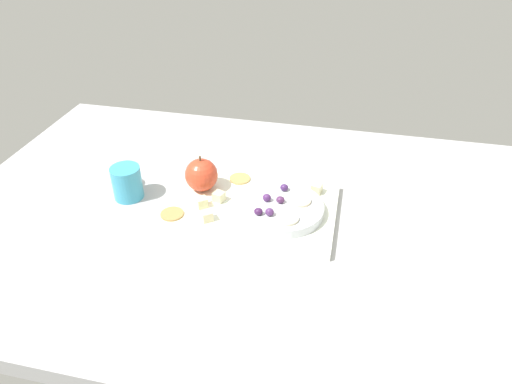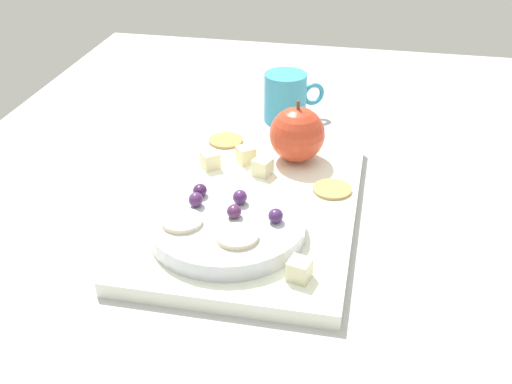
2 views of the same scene
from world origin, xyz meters
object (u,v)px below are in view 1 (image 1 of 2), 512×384
object	(u,v)px
platter	(249,207)
grape_3	(258,211)
cracker_0	(172,214)
cheese_cube_1	(207,216)
grape_1	(284,187)
cup	(128,182)
apple_whole	(201,175)
cheese_cube_0	(317,188)
cheese_cube_2	(219,197)
grape_2	(267,197)
apple_slice_1	(300,201)
grape_4	(270,212)
serving_dish	(282,209)
cheese_cube_3	(202,202)
cracker_1	(240,179)
apple_slice_0	(287,218)
grape_0	(281,199)

from	to	relation	value
platter	grape_3	bearing A→B (deg)	121.19
cracker_0	grape_3	xyz separation A→B (cm)	(-19.66, -1.59, 2.76)
cheese_cube_1	grape_1	xyz separation A→B (cm)	(-15.24, -12.11, 1.83)
platter	cup	bearing A→B (deg)	0.51
apple_whole	cheese_cube_0	xyz separation A→B (cm)	(-27.43, -4.41, -2.82)
apple_whole	platter	bearing A→B (deg)	163.03
cheese_cube_2	cup	xyz separation A→B (cm)	(22.91, 0.10, 1.04)
grape_2	apple_slice_1	world-z (taller)	grape_2
apple_whole	grape_4	xyz separation A→B (cm)	(-18.65, 9.71, -0.91)
apple_whole	cheese_cube_2	size ratio (longest dim) A/B	3.40
serving_dish	grape_2	xyz separation A→B (cm)	(3.71, -1.17, 1.98)
cup	apple_whole	bearing A→B (deg)	-166.83
cheese_cube_3	grape_4	size ratio (longest dim) A/B	1.21
cheese_cube_0	grape_2	world-z (taller)	grape_2
grape_1	cup	xyz separation A→B (cm)	(37.62, 4.55, -0.79)
platter	cheese_cube_0	world-z (taller)	cheese_cube_0
grape_4	cup	size ratio (longest dim) A/B	0.20
apple_whole	grape_2	xyz separation A→B (cm)	(-17.00, 4.15, -0.92)
cracker_1	apple_slice_0	size ratio (longest dim) A/B	1.08
cracker_0	grape_4	xyz separation A→B (cm)	(-22.11, -1.77, 2.88)
cheese_cube_3	serving_dish	bearing A→B (deg)	-174.66
serving_dish	grape_1	xyz separation A→B (cm)	(0.56, -5.79, 1.91)
cheese_cube_3	grape_0	bearing A→B (deg)	-171.31
cheese_cube_2	cheese_cube_0	bearing A→B (deg)	-159.11
apple_whole	grape_0	size ratio (longest dim) A/B	4.11
apple_whole	cracker_0	xyz separation A→B (cm)	(3.46, 11.48, -3.79)
serving_dish	cheese_cube_0	distance (cm)	11.83
serving_dish	cracker_1	size ratio (longest dim) A/B	3.58
cracker_1	grape_2	bearing A→B (deg)	131.52
apple_whole	grape_0	xyz separation A→B (cm)	(-20.12, 4.31, -1.02)
apple_slice_1	grape_0	bearing A→B (deg)	14.31
serving_dish	apple_whole	bearing A→B (deg)	-14.42
cheese_cube_0	grape_0	size ratio (longest dim) A/B	1.21
cup	cracker_0	bearing A→B (deg)	152.20
cheese_cube_0	apple_slice_1	world-z (taller)	apple_slice_1
grape_1	cheese_cube_0	bearing A→B (deg)	-151.60
apple_slice_0	cup	xyz separation A→B (cm)	(40.17, -6.19, -0.26)
cheese_cube_0	cracker_1	distance (cm)	19.57
cheese_cube_3	grape_2	bearing A→B (deg)	-168.90
cheese_cube_1	cup	distance (cm)	23.65
cheese_cube_2	apple_slice_1	xyz separation A→B (cm)	(-19.01, -0.78, 1.30)
apple_slice_1	cracker_1	bearing A→B (deg)	-29.34
grape_2	grape_4	bearing A→B (deg)	106.56
apple_whole	cheese_cube_1	size ratio (longest dim) A/B	3.40
apple_slice_0	cup	distance (cm)	40.64
apple_whole	cheese_cube_3	distance (cm)	7.91
platter	grape_1	xyz separation A→B (cm)	(-7.62, -4.29, 3.96)
grape_3	cheese_cube_2	bearing A→B (deg)	-28.72
grape_2	serving_dish	bearing A→B (deg)	162.50
cheese_cube_3	apple_slice_0	world-z (taller)	apple_slice_0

